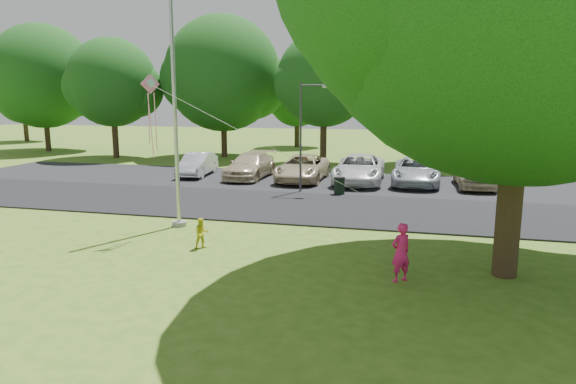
% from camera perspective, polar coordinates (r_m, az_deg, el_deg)
% --- Properties ---
extents(ground, '(120.00, 120.00, 0.00)m').
position_cam_1_polar(ground, '(12.88, -7.60, -10.08)').
color(ground, '#456C1C').
rests_on(ground, ground).
extents(park_road, '(60.00, 6.00, 0.06)m').
position_cam_1_polar(park_road, '(21.16, 1.41, -1.67)').
color(park_road, black).
rests_on(park_road, ground).
extents(parking_strip, '(42.00, 7.00, 0.06)m').
position_cam_1_polar(parking_strip, '(27.42, 4.40, 1.13)').
color(parking_strip, black).
rests_on(parking_strip, ground).
extents(flagpole, '(0.50, 0.50, 10.00)m').
position_cam_1_polar(flagpole, '(18.06, -12.48, 9.21)').
color(flagpole, '#B7BABF').
rests_on(flagpole, ground).
extents(street_lamp, '(1.45, 0.20, 5.15)m').
position_cam_1_polar(street_lamp, '(24.06, 1.90, 7.18)').
color(street_lamp, '#3F3F44').
rests_on(street_lamp, ground).
extents(trash_can, '(0.53, 0.53, 0.84)m').
position_cam_1_polar(trash_can, '(23.85, 5.73, 0.64)').
color(trash_can, black).
rests_on(trash_can, ground).
extents(tree_row, '(64.35, 11.94, 10.88)m').
position_cam_1_polar(tree_row, '(35.54, 9.58, 12.37)').
color(tree_row, '#332316').
rests_on(tree_row, ground).
extents(horizon_trees, '(77.46, 7.20, 7.02)m').
position_cam_1_polar(horizon_trees, '(45.05, 13.73, 10.02)').
color(horizon_trees, '#332316').
rests_on(horizon_trees, ground).
extents(parked_cars, '(16.76, 5.41, 1.48)m').
position_cam_1_polar(parked_cars, '(27.24, 5.99, 2.60)').
color(parked_cars, silver).
rests_on(parked_cars, ground).
extents(woman, '(0.65, 0.62, 1.49)m').
position_cam_1_polar(woman, '(13.00, 12.41, -6.57)').
color(woman, '#F82174').
rests_on(woman, ground).
extents(child_yellow, '(0.58, 0.56, 0.94)m').
position_cam_1_polar(child_yellow, '(15.68, -9.56, -4.54)').
color(child_yellow, yellow).
rests_on(child_yellow, ground).
extents(kite, '(8.09, 2.54, 3.52)m').
position_cam_1_polar(kite, '(16.62, -14.37, 9.79)').
color(kite, pink).
rests_on(kite, ground).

